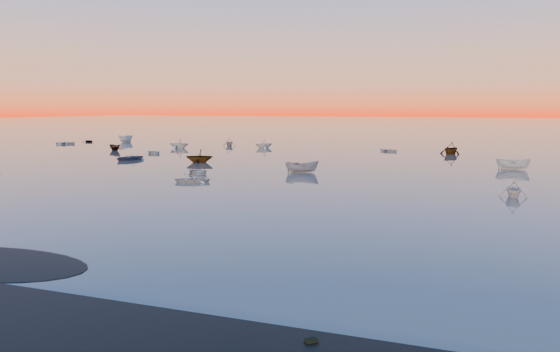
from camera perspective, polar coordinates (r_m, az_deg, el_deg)
The scene contains 5 objects.
ground at distance 122.31m, azimuth 10.38°, elevation 3.54°, with size 600.00×600.00×0.00m, color #6D655B.
moored_fleet at distance 76.69m, azimuth 4.00°, elevation 1.50°, with size 124.00×58.00×1.20m, color silver, non-canonical shape.
boat_near_left at distance 63.28m, azimuth -8.54°, elevation 0.22°, with size 3.77×1.57×0.94m, color silver.
boat_near_center at distance 63.92m, azimuth 2.32°, elevation 0.36°, with size 3.93×1.66×1.36m, color slate.
boat_near_right at distance 50.76m, azimuth 23.20°, elevation -2.02°, with size 3.17×1.43×1.11m, color silver.
Camera 1 is at (21.94, -20.08, 7.65)m, focal length 35.00 mm.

